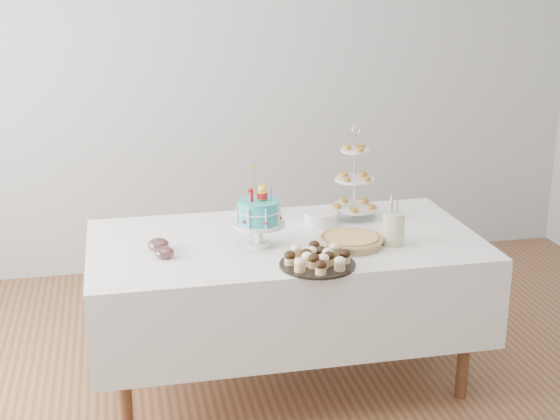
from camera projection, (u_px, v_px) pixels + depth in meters
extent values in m
plane|color=brown|center=(298.00, 407.00, 3.80)|extent=(5.00, 5.00, 0.00)
cube|color=#A8ABAE|center=(230.00, 75.00, 5.26)|extent=(5.00, 0.04, 2.70)
cube|color=#A8ABAE|center=(540.00, 344.00, 1.53)|extent=(5.00, 0.04, 2.70)
cube|color=silver|center=(285.00, 281.00, 3.92)|extent=(1.92, 1.02, 0.45)
cylinder|color=brown|center=(124.00, 371.00, 3.47)|extent=(0.06, 0.06, 0.67)
cylinder|color=brown|center=(465.00, 335.00, 3.80)|extent=(0.06, 0.06, 0.67)
cylinder|color=brown|center=(120.00, 303.00, 4.16)|extent=(0.06, 0.06, 0.67)
cylinder|color=brown|center=(409.00, 279.00, 4.49)|extent=(0.06, 0.06, 0.67)
cylinder|color=#29A9B3|center=(259.00, 211.00, 3.70)|extent=(0.20, 0.20, 0.11)
torus|color=silver|center=(259.00, 210.00, 3.70)|extent=(0.21, 0.21, 0.01)
cube|color=#B01216|center=(252.00, 195.00, 3.65)|extent=(0.02, 0.02, 0.06)
cylinder|color=blue|center=(271.00, 194.00, 3.67)|extent=(0.01, 0.01, 0.06)
cylinder|color=silver|center=(255.00, 183.00, 3.68)|extent=(0.00, 0.00, 0.15)
cylinder|color=gold|center=(255.00, 166.00, 3.66)|extent=(0.04, 0.04, 0.01)
cylinder|color=black|center=(317.00, 265.00, 3.50)|extent=(0.35, 0.35, 0.01)
ellipsoid|color=black|center=(303.00, 255.00, 3.47)|extent=(0.05, 0.05, 0.04)
ellipsoid|color=beige|center=(332.00, 253.00, 3.50)|extent=(0.05, 0.05, 0.04)
cylinder|color=tan|center=(351.00, 242.00, 3.75)|extent=(0.29, 0.29, 0.04)
cylinder|color=tan|center=(351.00, 238.00, 3.74)|extent=(0.26, 0.26, 0.02)
torus|color=tan|center=(351.00, 239.00, 3.74)|extent=(0.31, 0.31, 0.02)
cylinder|color=silver|center=(355.00, 176.00, 4.11)|extent=(0.01, 0.01, 0.46)
cylinder|color=silver|center=(354.00, 208.00, 4.16)|extent=(0.26, 0.26, 0.01)
cylinder|color=silver|center=(355.00, 179.00, 4.11)|extent=(0.21, 0.21, 0.01)
cylinder|color=silver|center=(356.00, 151.00, 4.07)|extent=(0.16, 0.16, 0.01)
torus|color=silver|center=(356.00, 130.00, 4.03)|extent=(0.05, 0.01, 0.05)
cylinder|color=silver|center=(321.00, 219.00, 4.05)|extent=(0.17, 0.17, 0.07)
cylinder|color=silver|center=(258.00, 214.00, 4.21)|extent=(0.24, 0.24, 0.01)
ellipsoid|color=silver|center=(164.00, 253.00, 3.59)|extent=(0.09, 0.09, 0.05)
cylinder|color=#5E080B|center=(165.00, 253.00, 3.59)|extent=(0.06, 0.06, 0.03)
ellipsoid|color=silver|center=(158.00, 244.00, 3.69)|extent=(0.10, 0.10, 0.06)
cylinder|color=#5E080B|center=(158.00, 245.00, 3.69)|extent=(0.07, 0.07, 0.03)
cylinder|color=silver|center=(393.00, 229.00, 3.75)|extent=(0.11, 0.11, 0.16)
cylinder|color=silver|center=(404.00, 225.00, 3.77)|extent=(0.01, 0.01, 0.08)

